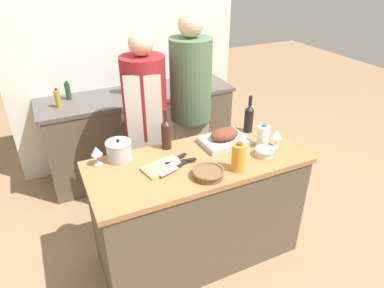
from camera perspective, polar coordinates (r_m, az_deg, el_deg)
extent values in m
plane|color=#9E7A56|center=(3.05, 0.88, -17.40)|extent=(12.00, 12.00, 0.00)
cube|color=brown|center=(2.74, 0.95, -11.15)|extent=(1.54, 0.68, 0.87)
cube|color=#A37042|center=(2.47, 1.04, -3.09)|extent=(1.59, 0.70, 0.04)
cube|color=brown|center=(3.87, -8.51, 1.68)|extent=(1.98, 0.58, 0.89)
cube|color=#56514C|center=(3.68, -9.03, 8.08)|extent=(2.04, 0.60, 0.04)
cube|color=silver|center=(3.89, -11.06, 14.78)|extent=(2.54, 0.10, 2.55)
cube|color=#BCBCC1|center=(2.67, 5.38, 0.48)|extent=(0.36, 0.27, 0.04)
ellipsoid|color=brown|center=(2.64, 5.44, 1.62)|extent=(0.23, 0.16, 0.09)
cylinder|color=brown|center=(2.28, 2.72, -4.97)|extent=(0.20, 0.20, 0.04)
torus|color=brown|center=(2.27, 2.74, -4.53)|extent=(0.22, 0.22, 0.02)
cube|color=tan|center=(2.38, -4.87, -3.85)|extent=(0.31, 0.23, 0.02)
cylinder|color=#B7B7BC|center=(2.49, -12.04, -1.23)|extent=(0.18, 0.18, 0.13)
cylinder|color=#B7B7BC|center=(2.46, -12.22, 0.21)|extent=(0.18, 0.18, 0.01)
sphere|color=black|center=(2.45, -12.26, 0.58)|extent=(0.02, 0.02, 0.02)
cylinder|color=beige|center=(2.56, 11.97, -1.40)|extent=(0.13, 0.13, 0.05)
torus|color=beige|center=(2.55, 12.03, -0.93)|extent=(0.15, 0.15, 0.02)
cylinder|color=orange|center=(2.33, 7.76, -2.24)|extent=(0.10, 0.10, 0.19)
cylinder|color=red|center=(2.28, 7.94, 0.04)|extent=(0.04, 0.04, 0.02)
cylinder|color=white|center=(2.65, 11.74, 1.25)|extent=(0.09, 0.09, 0.17)
cylinder|color=#3360B2|center=(2.61, 11.95, 3.05)|extent=(0.04, 0.04, 0.02)
cylinder|color=#381E19|center=(2.57, -4.31, 1.28)|extent=(0.07, 0.07, 0.20)
cone|color=#381E19|center=(2.52, -4.41, 3.65)|extent=(0.07, 0.07, 0.04)
cylinder|color=#381E19|center=(2.50, -4.46, 4.90)|extent=(0.03, 0.03, 0.08)
cylinder|color=black|center=(2.86, 9.42, 3.86)|extent=(0.07, 0.07, 0.19)
cone|color=black|center=(2.81, 9.61, 5.99)|extent=(0.07, 0.07, 0.04)
cylinder|color=black|center=(2.79, 9.71, 7.11)|extent=(0.03, 0.03, 0.08)
cylinder|color=silver|center=(2.70, 13.68, -0.42)|extent=(0.06, 0.06, 0.00)
cylinder|color=silver|center=(2.69, 13.77, 0.29)|extent=(0.01, 0.01, 0.07)
cone|color=silver|center=(2.65, 13.94, 1.56)|extent=(0.08, 0.08, 0.06)
cylinder|color=silver|center=(2.50, -15.35, -3.24)|extent=(0.06, 0.06, 0.00)
cylinder|color=silver|center=(2.48, -15.47, -2.47)|extent=(0.01, 0.01, 0.08)
cone|color=silver|center=(2.45, -15.68, -1.09)|extent=(0.08, 0.08, 0.06)
cube|color=#B7B7BC|center=(2.39, -4.01, -3.28)|extent=(0.19, 0.06, 0.01)
cube|color=black|center=(2.42, -0.59, -2.72)|extent=(0.12, 0.04, 0.01)
cube|color=#B7B7BC|center=(2.42, -3.44, -2.79)|extent=(0.13, 0.07, 0.01)
cube|color=black|center=(2.48, -1.74, -1.94)|extent=(0.08, 0.05, 0.01)
cube|color=#B7B7BC|center=(2.31, -3.85, -4.56)|extent=(0.15, 0.08, 0.01)
cube|color=black|center=(2.38, -1.66, -3.41)|extent=(0.10, 0.06, 0.01)
cube|color=#333842|center=(3.66, -9.51, 8.79)|extent=(0.18, 0.14, 0.06)
cylinder|color=#B7B7BC|center=(3.63, -9.96, 9.97)|extent=(0.13, 0.13, 0.11)
cube|color=#333842|center=(3.64, -8.70, 10.74)|extent=(0.05, 0.08, 0.18)
cube|color=#333842|center=(3.58, -9.85, 12.66)|extent=(0.17, 0.08, 0.09)
cylinder|color=#234C28|center=(3.65, -19.96, 8.27)|extent=(0.05, 0.05, 0.17)
cylinder|color=black|center=(3.62, -20.22, 9.66)|extent=(0.02, 0.02, 0.02)
cylinder|color=#B28E2D|center=(3.48, -21.46, 7.00)|extent=(0.05, 0.05, 0.17)
cylinder|color=black|center=(3.45, -21.74, 8.45)|extent=(0.02, 0.02, 0.02)
cylinder|color=#234C28|center=(3.86, -0.01, 10.80)|extent=(0.07, 0.07, 0.13)
cylinder|color=black|center=(3.84, -0.01, 11.81)|extent=(0.03, 0.03, 0.02)
cube|color=beige|center=(3.28, -7.05, -4.39)|extent=(0.35, 0.30, 0.82)
cylinder|color=maroon|center=(2.94, -7.94, 7.87)|extent=(0.37, 0.37, 0.68)
sphere|color=#DBAD89|center=(2.81, -8.57, 16.23)|extent=(0.20, 0.20, 0.20)
cube|color=silver|center=(2.85, -7.81, 2.94)|extent=(0.28, 0.12, 0.86)
cube|color=beige|center=(3.40, -0.19, -2.30)|extent=(0.33, 0.26, 0.87)
cylinder|color=#4C6B4C|center=(3.05, -0.21, 10.60)|extent=(0.37, 0.37, 0.73)
sphere|color=#DBAD89|center=(2.94, -0.23, 19.30)|extent=(0.21, 0.21, 0.21)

